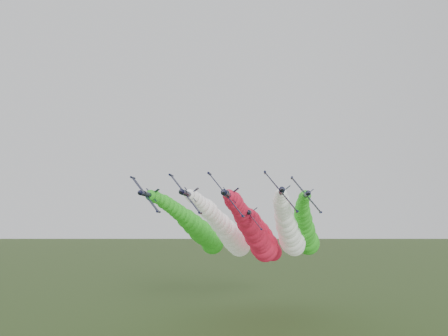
{
  "coord_description": "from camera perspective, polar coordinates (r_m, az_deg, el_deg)",
  "views": [
    {
      "loc": [
        9.92,
        -89.73,
        30.23
      ],
      "look_at": [
        -0.23,
        -0.57,
        42.07
      ],
      "focal_mm": 35.0,
      "sensor_mm": 36.0,
      "label": 1
    }
  ],
  "objects": [
    {
      "name": "jet_outer_left",
      "position": [
        145.75,
        -3.3,
        -8.12
      ],
      "size": [
        12.79,
        78.15,
        21.25
      ],
      "rotation": [
        0.0,
        0.9,
        0.0
      ],
      "color": "black",
      "rests_on": "ground"
    },
    {
      "name": "jet_outer_right",
      "position": [
        147.28,
        10.6,
        -8.16
      ],
      "size": [
        12.73,
        78.09,
        21.19
      ],
      "rotation": [
        0.0,
        0.9,
        0.0
      ],
      "color": "black",
      "rests_on": "ground"
    },
    {
      "name": "jet_trail",
      "position": [
        153.28,
        5.48,
        -9.37
      ],
      "size": [
        12.1,
        77.46,
        20.56
      ],
      "rotation": [
        0.0,
        0.9,
        0.0
      ],
      "color": "black",
      "rests_on": "ground"
    },
    {
      "name": "jet_inner_left",
      "position": [
        137.56,
        0.63,
        -8.5
      ],
      "size": [
        12.48,
        77.84,
        20.95
      ],
      "rotation": [
        0.0,
        0.9,
        0.0
      ],
      "color": "black",
      "rests_on": "ground"
    },
    {
      "name": "jet_inner_right",
      "position": [
        135.26,
        8.58,
        -8.35
      ],
      "size": [
        12.24,
        77.6,
        20.71
      ],
      "rotation": [
        0.0,
        0.9,
        0.0
      ],
      "color": "black",
      "rests_on": "ground"
    },
    {
      "name": "jet_lead",
      "position": [
        127.86,
        4.3,
        -8.91
      ],
      "size": [
        12.72,
        78.09,
        21.19
      ],
      "rotation": [
        0.0,
        0.9,
        0.0
      ],
      "color": "black",
      "rests_on": "ground"
    }
  ]
}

